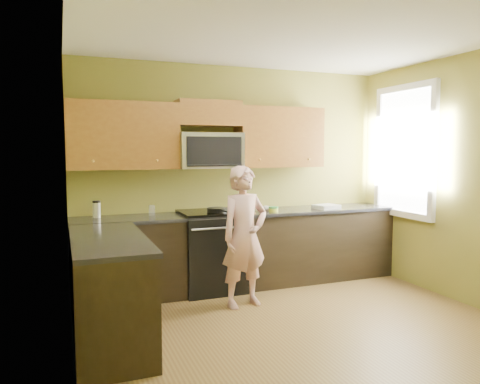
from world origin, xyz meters
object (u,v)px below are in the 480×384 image
microwave (209,168)px  frying_pan (217,212)px  woman (244,236)px  travel_mug (97,218)px  stove (213,251)px  butter_tub (273,212)px

microwave → frying_pan: size_ratio=1.84×
microwave → frying_pan: microwave is taller
woman → travel_mug: (-1.44, 0.80, 0.17)m
woman → travel_mug: woman is taller
stove → travel_mug: travel_mug is taller
stove → woman: bearing=-77.5°
frying_pan → butter_tub: size_ratio=3.52×
microwave → travel_mug: (-1.30, 0.02, -0.53)m
woman → butter_tub: size_ratio=12.81×
frying_pan → butter_tub: bearing=-12.6°
microwave → woman: (0.14, -0.78, -0.70)m
travel_mug → frying_pan: bearing=-10.8°
microwave → frying_pan: (0.02, -0.23, -0.50)m
butter_tub → travel_mug: size_ratio=0.62×
stove → microwave: 0.98m
woman → travel_mug: size_ratio=7.97×
stove → butter_tub: size_ratio=8.11×
frying_pan → stove: bearing=91.9°
butter_tub → travel_mug: bearing=171.8°
butter_tub → woman: bearing=-138.9°
frying_pan → butter_tub: (0.70, -0.04, -0.03)m
stove → frying_pan: bearing=-78.9°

